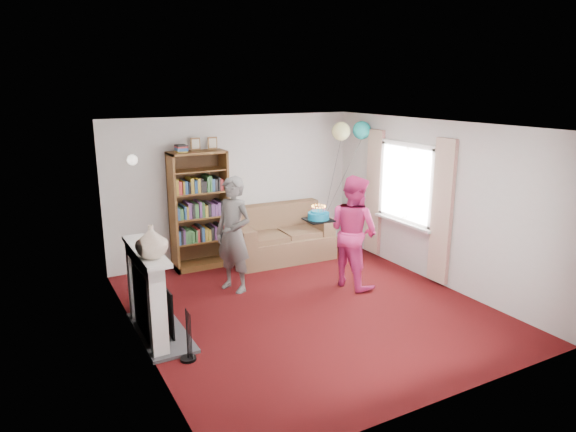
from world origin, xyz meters
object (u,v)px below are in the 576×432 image
sofa (279,239)px  person_magenta (353,231)px  bookcase (199,211)px  birthday_cake (318,216)px  person_striped (234,235)px

sofa → person_magenta: person_magenta is taller
person_magenta → bookcase: bearing=31.0°
person_magenta → birthday_cake: size_ratio=4.56×
bookcase → person_magenta: bookcase is taller
person_magenta → birthday_cake: 0.63m
sofa → birthday_cake: 1.76m
person_striped → birthday_cake: person_striped is taller
bookcase → birthday_cake: (1.23, -1.79, 0.17)m
bookcase → sofa: 1.54m
person_striped → person_magenta: bearing=42.4°
bookcase → person_striped: size_ratio=1.26×
person_striped → person_magenta: size_ratio=1.01×
bookcase → person_striped: 1.24m
person_striped → birthday_cake: 1.28m
sofa → person_striped: person_striped is taller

